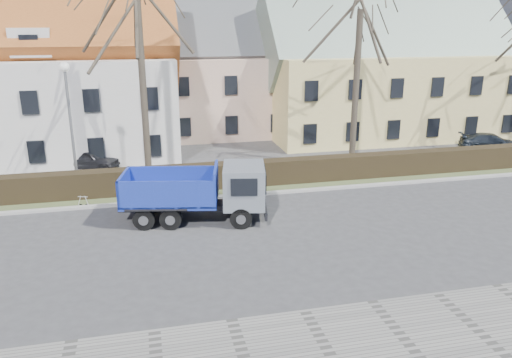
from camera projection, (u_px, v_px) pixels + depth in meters
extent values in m
plane|color=#38383A|center=(205.00, 238.00, 20.17)|extent=(120.00, 120.00, 0.00)
cube|color=#9B9995|center=(193.00, 199.00, 24.42)|extent=(80.00, 0.30, 0.12)
cube|color=#47542F|center=(190.00, 189.00, 25.91)|extent=(80.00, 3.00, 0.10)
cube|color=black|center=(190.00, 179.00, 25.54)|extent=(60.00, 0.90, 1.30)
imported|color=#252629|center=(89.00, 159.00, 29.41)|extent=(3.88, 2.69, 1.23)
imported|color=black|center=(491.00, 142.00, 33.40)|extent=(4.37, 3.05, 1.17)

